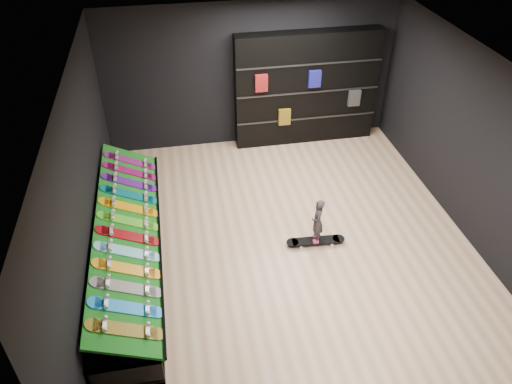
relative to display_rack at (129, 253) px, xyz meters
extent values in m
cube|color=#D5B390|center=(2.55, 0.00, -0.25)|extent=(6.00, 7.00, 0.01)
cube|color=white|center=(2.55, 0.00, 2.75)|extent=(6.00, 7.00, 0.01)
cube|color=black|center=(2.55, 3.50, 1.25)|extent=(6.00, 0.02, 3.00)
cube|color=black|center=(2.55, -3.50, 1.25)|extent=(6.00, 0.02, 3.00)
cube|color=black|center=(-0.45, 0.00, 1.25)|extent=(0.02, 7.00, 3.00)
cube|color=black|center=(5.55, 0.00, 1.25)|extent=(0.02, 7.00, 3.00)
cube|color=#0D5812|center=(0.05, 0.00, 0.46)|extent=(0.92, 4.50, 0.46)
cube|color=black|center=(3.70, 3.32, 0.95)|extent=(2.99, 0.35, 2.39)
imported|color=black|center=(3.00, -0.08, 0.08)|extent=(0.17, 0.21, 0.48)
camera|label=1|loc=(0.89, -5.96, 5.36)|focal=35.00mm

